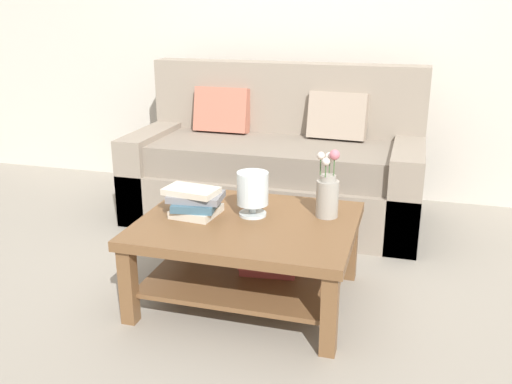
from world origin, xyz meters
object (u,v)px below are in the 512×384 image
Objects in this scene: couch at (276,167)px; coffee_table at (249,242)px; flower_pitcher at (328,192)px; glass_hurricane_vase at (253,190)px; book_stack_main at (195,201)px.

couch is 1.23m from coffee_table.
couch is 5.71× the size of flower_pitcher.
glass_hurricane_vase is at bearing -82.03° from couch.
coffee_table is 3.51× the size of book_stack_main.
flower_pitcher is (0.36, 0.16, 0.25)m from coffee_table.
flower_pitcher is at bearing -63.57° from couch.
flower_pitcher is (0.36, 0.09, -0.00)m from glass_hurricane_vase.
book_stack_main is 0.67m from flower_pitcher.
flower_pitcher is at bearing 13.81° from book_stack_main.
book_stack_main is (-0.28, 0.00, 0.19)m from coffee_table.
glass_hurricane_vase is (-0.00, 0.07, 0.25)m from coffee_table.
coffee_table is at bearing -89.30° from glass_hurricane_vase.
flower_pitcher is (0.53, -1.06, 0.20)m from couch.
book_stack_main is (-0.12, -1.22, 0.14)m from couch.
couch is 1.18m from glass_hurricane_vase.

